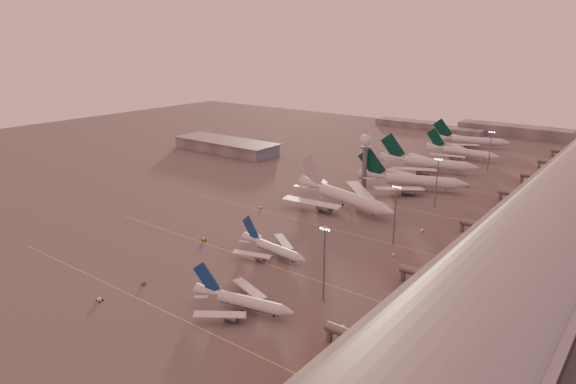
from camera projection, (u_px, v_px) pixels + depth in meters
The scene contains 27 objects.
ground at pixel (197, 255), 196.24m from camera, with size 700.00×700.00×0.00m, color #4E4C4C.
taxiway_markings at pixel (341, 230), 221.34m from camera, with size 180.00×185.25×0.02m.
terminal at pixel (569, 210), 214.10m from camera, with size 57.00×362.00×23.04m.
hangar at pixel (226, 146), 371.13m from camera, with size 82.00×27.00×8.50m.
radar_tower at pixel (365, 150), 278.42m from camera, with size 6.40×6.40×31.10m.
mast_a at pixel (324, 261), 158.52m from camera, with size 3.60×0.56×25.00m.
mast_b at pixel (395, 212), 202.05m from camera, with size 3.60×0.56×25.00m.
mast_c at pixel (437, 180), 246.75m from camera, with size 3.60×0.56×25.00m.
mast_d at pixel (490, 149), 316.30m from camera, with size 3.60×0.56×25.00m.
distant_horizon at pixel (479, 129), 440.64m from camera, with size 165.00×37.50×9.00m.
narrowbody_near at pixel (243, 303), 155.34m from camera, with size 34.33×27.11×13.58m.
narrowbody_mid at pixel (273, 250), 194.40m from camera, with size 33.47×26.60×13.09m.
widebody_white at pixel (345, 200), 249.70m from camera, with size 62.99×49.85×22.61m.
greentail_a at pixel (412, 183), 279.04m from camera, with size 57.75×45.91×21.70m.
greentail_b at pixel (428, 165), 316.58m from camera, with size 60.18×48.18×22.04m.
greentail_c at pixel (462, 154), 350.02m from camera, with size 52.25×42.10×18.97m.
greentail_d at pixel (471, 142), 387.00m from camera, with size 55.07×43.90×20.44m.
gsv_truck_a at pixel (145, 282), 172.19m from camera, with size 6.24×4.71×2.40m.
gsv_tug_near at pixel (100, 300), 161.64m from camera, with size 2.49×3.81×1.04m.
gsv_catering_a at pixel (343, 323), 145.57m from camera, with size 5.33×2.75×4.26m.
gsv_tug_mid at pixel (204, 240), 209.43m from camera, with size 4.45×4.49×1.13m.
gsv_truck_b at pixel (395, 254), 194.69m from camera, with size 4.95×3.49×1.89m.
gsv_truck_c at pixel (261, 207), 248.62m from camera, with size 4.99×4.86×2.07m.
gsv_catering_b at pixel (423, 227), 218.73m from camera, with size 5.57×3.17×4.32m.
gsv_tug_far at pixel (342, 197), 264.77m from camera, with size 2.40×3.46×0.91m.
gsv_truck_d at pixel (317, 172), 311.08m from camera, with size 3.22×6.32×2.43m.
gsv_tug_hangar at pixel (467, 187), 283.28m from camera, with size 4.08×3.09×1.03m.
Camera 1 is at (137.53, -122.35, 80.14)m, focal length 32.00 mm.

